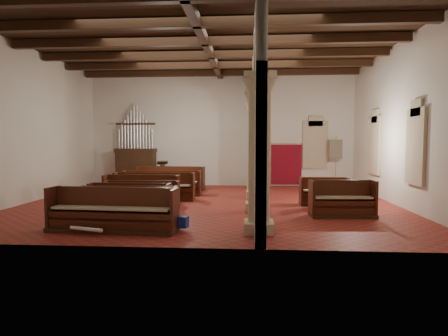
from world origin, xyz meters
TOP-DOWN VIEW (x-y plane):
  - floor at (0.00, 0.00)m, footprint 14.00×14.00m
  - ceiling at (0.00, 0.00)m, footprint 14.00×14.00m
  - wall_back at (0.00, 6.00)m, footprint 14.00×0.02m
  - wall_front at (0.00, -6.00)m, footprint 14.00×0.02m
  - wall_left at (-7.00, 0.00)m, footprint 0.02×12.00m
  - wall_right at (7.00, 0.00)m, footprint 0.02×12.00m
  - ceiling_beams at (0.00, 0.00)m, footprint 13.80×11.80m
  - arcade at (1.80, 0.00)m, footprint 0.90×11.90m
  - window_right_a at (6.98, -1.50)m, footprint 0.03×1.00m
  - window_right_b at (6.98, 2.50)m, footprint 0.03×1.00m
  - window_back at (5.00, 5.98)m, footprint 1.00×0.03m
  - pipe_organ at (-4.50, 5.50)m, footprint 2.10×0.85m
  - lectern at (-3.08, 5.49)m, footprint 0.65×0.69m
  - dossal_curtain at (3.50, 5.92)m, footprint 1.80×0.07m
  - processional_banner at (5.86, 4.89)m, footprint 0.61×0.78m
  - hymnal_box_a at (-0.21, -4.45)m, footprint 0.34×0.29m
  - hymnal_box_b at (-1.74, -1.98)m, footprint 0.43×0.38m
  - hymnal_box_c at (-1.34, -0.41)m, footprint 0.40×0.36m
  - tube_heater_a at (-2.55, -5.05)m, footprint 0.94×0.37m
  - tube_heater_b at (-2.31, -3.81)m, footprint 0.99×0.34m
  - nave_pew_0 at (-2.04, -4.59)m, footprint 3.49×0.99m
  - nave_pew_1 at (-2.07, -3.24)m, footprint 2.96×0.77m
  - nave_pew_2 at (-2.40, -2.06)m, footprint 2.72×0.70m
  - nave_pew_3 at (-2.23, -1.23)m, footprint 2.64×0.77m
  - nave_pew_4 at (-2.56, -0.17)m, footprint 2.86×0.74m
  - nave_pew_5 at (-2.28, 0.69)m, footprint 3.24×0.83m
  - nave_pew_6 at (-2.30, 2.07)m, footprint 3.43×0.86m
  - nave_pew_7 at (-2.41, 2.89)m, footprint 2.90×0.87m
  - nave_pew_8 at (-2.34, 4.01)m, footprint 3.40×0.95m
  - aisle_pew_0 at (4.46, -2.22)m, footprint 2.03×0.88m
  - aisle_pew_1 at (4.65, -0.93)m, footprint 1.90×0.77m
  - aisle_pew_2 at (4.32, -0.05)m, footprint 1.79×0.73m

SIDE VIEW (x-z plane):
  - floor at x=0.00m, z-range 0.00..0.00m
  - tube_heater_a at x=-2.55m, z-range 0.11..0.21m
  - tube_heater_b at x=-2.31m, z-range 0.11..0.21m
  - hymnal_box_a at x=-0.21m, z-range 0.10..0.40m
  - hymnal_box_c at x=-1.34m, z-range 0.10..0.44m
  - hymnal_box_b at x=-1.74m, z-range 0.10..0.46m
  - nave_pew_3 at x=-2.23m, z-range -0.17..0.81m
  - nave_pew_2 at x=-2.40m, z-range -0.17..0.82m
  - nave_pew_7 at x=-2.41m, z-range -0.17..0.83m
  - aisle_pew_1 at x=4.65m, z-range -0.16..0.83m
  - nave_pew_1 at x=-2.07m, z-range -0.17..0.85m
  - aisle_pew_2 at x=4.32m, z-range -0.17..0.86m
  - nave_pew_6 at x=-2.30m, z-range -0.19..0.90m
  - nave_pew_4 at x=-2.56m, z-range -0.18..0.91m
  - nave_pew_5 at x=-2.28m, z-range -0.19..0.93m
  - nave_pew_8 at x=-2.34m, z-range -0.20..0.95m
  - nave_pew_0 at x=-2.04m, z-range -0.20..0.95m
  - aisle_pew_0 at x=4.46m, z-range -0.18..0.96m
  - lectern at x=-3.08m, z-range -0.12..1.25m
  - processional_banner at x=5.86m, z-range -0.50..2.17m
  - dossal_curtain at x=3.50m, z-range 0.08..2.25m
  - pipe_organ at x=-4.50m, z-range -0.83..3.57m
  - window_right_a at x=6.98m, z-range 1.10..3.30m
  - window_right_b at x=6.98m, z-range 1.10..3.30m
  - window_back at x=5.00m, z-range 1.10..3.30m
  - wall_back at x=0.00m, z-range 0.00..6.00m
  - wall_front at x=0.00m, z-range 0.00..6.00m
  - wall_left at x=-7.00m, z-range 0.00..6.00m
  - wall_right at x=7.00m, z-range 0.00..6.00m
  - arcade at x=1.80m, z-range 0.56..6.56m
  - ceiling_beams at x=0.00m, z-range 5.67..5.97m
  - ceiling at x=0.00m, z-range 6.00..6.00m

